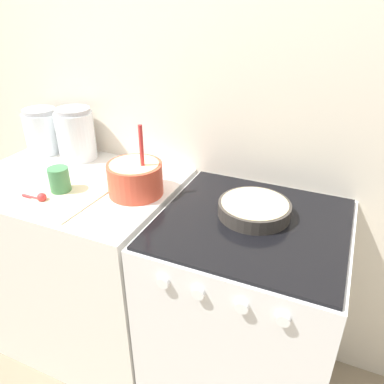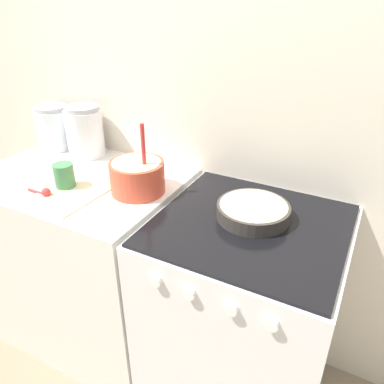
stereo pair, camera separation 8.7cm
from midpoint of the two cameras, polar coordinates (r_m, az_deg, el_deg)
wall_back at (r=1.63m, az=3.48°, el=13.04°), size 4.80×0.05×2.40m
countertop_cabinet at (r=1.94m, az=-14.01°, el=-9.91°), size 0.90×0.64×0.91m
stove at (r=1.63m, az=9.25°, el=-18.32°), size 0.68×0.66×0.91m
mixing_bowl at (r=1.49m, az=-6.70°, el=2.58°), size 0.22×0.22×0.29m
baking_pan at (r=1.36m, az=11.11°, el=-2.86°), size 0.26×0.26×0.05m
storage_jar_left at (r=2.03m, az=-19.09°, el=8.84°), size 0.17×0.17×0.22m
storage_jar_middle at (r=1.89m, az=-14.69°, el=8.43°), size 0.18×0.18×0.24m
tin_can at (r=1.60m, az=-17.43°, el=2.32°), size 0.08×0.08×0.10m
recipe_page at (r=1.55m, az=-16.68°, el=-0.37°), size 0.24×0.31×0.01m
measuring_spoon at (r=1.57m, az=-20.18°, el=-0.06°), size 0.12×0.04×0.04m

